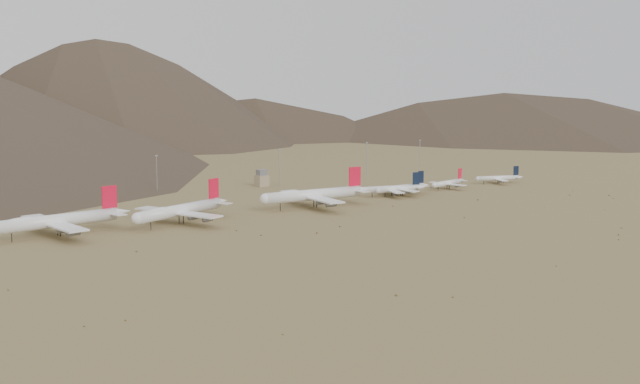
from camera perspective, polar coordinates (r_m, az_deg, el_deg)
ground at (r=455.91m, az=0.54°, el=-1.55°), size 3000.00×3000.00×0.00m
widebody_west at (r=411.31m, az=-18.23°, el=-1.94°), size 74.86×57.96×22.27m
widebody_centre at (r=429.96m, az=-9.94°, el=-1.27°), size 68.40×54.69×21.33m
widebody_east at (r=475.78m, az=-0.44°, el=-0.19°), size 76.63×59.17×22.77m
narrowbody_a at (r=524.14m, az=5.21°, el=0.23°), size 44.45×33.07×15.19m
narrowbody_b at (r=529.42m, az=5.86°, el=0.30°), size 45.45×32.48×14.99m
narrowbody_c at (r=563.54m, az=9.13°, el=0.65°), size 39.28×28.80×13.12m
narrowbody_d at (r=598.99m, az=12.61°, el=0.98°), size 35.91×26.94×12.50m
control_tower at (r=570.30m, az=-4.17°, el=0.93°), size 8.00×8.00×12.00m
mast_west at (r=544.56m, az=-11.53°, el=1.38°), size 2.00×0.60×25.70m
mast_centre at (r=575.39m, az=-2.92°, el=1.90°), size 2.00×0.60×25.70m
mast_east at (r=641.91m, az=3.33°, el=2.54°), size 2.00×0.60×25.70m
mast_far_east at (r=669.45m, az=7.11°, el=2.73°), size 2.00×0.60×25.70m
desert_scrub at (r=428.35m, az=12.57°, el=-2.34°), size 393.95×164.91×0.90m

